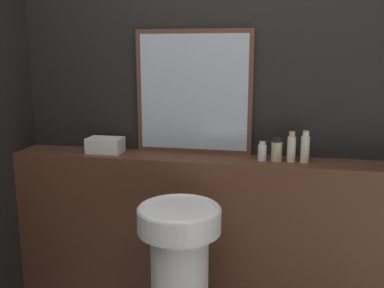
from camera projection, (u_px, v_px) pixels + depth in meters
name	position (u px, v px, depth m)	size (l,w,h in m)	color
wall_back	(219.00, 108.00, 2.37)	(8.00, 0.06, 2.50)	black
vanity_counter	(213.00, 245.00, 2.38)	(2.25, 0.24, 1.00)	#512D1E
pedestal_sink	(180.00, 282.00, 2.01)	(0.39, 0.39, 0.87)	white
mirror	(194.00, 93.00, 2.33)	(0.64, 0.03, 0.68)	#563323
towel_stack	(105.00, 145.00, 2.40)	(0.19, 0.13, 0.09)	silver
shampoo_bottle	(262.00, 152.00, 2.22)	(0.04, 0.04, 0.10)	white
conditioner_bottle	(277.00, 150.00, 2.21)	(0.06, 0.06, 0.12)	#C6B284
lotion_bottle	(291.00, 148.00, 2.19)	(0.04, 0.04, 0.16)	beige
body_wash_bottle	(305.00, 148.00, 2.17)	(0.05, 0.05, 0.16)	beige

